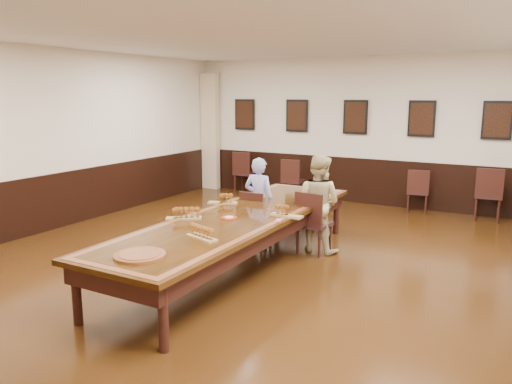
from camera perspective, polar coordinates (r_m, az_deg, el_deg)
The scene contains 23 objects.
floor at distance 7.08m, azimuth -2.00°, elevation -8.73°, with size 8.00×10.00×0.02m, color black.
ceiling at distance 6.71m, azimuth -2.19°, elevation 18.09°, with size 8.00×10.00×0.02m, color white.
wall_back at distance 11.28m, azimuth 11.35°, elevation 6.89°, with size 8.00×0.02×3.20m, color #F5E5CD.
wall_left at distance 9.43m, azimuth -23.51°, elevation 5.38°, with size 0.02×10.00×3.20m, color #F5E5CD.
chair_man at distance 8.07m, azimuth 0.06°, elevation -2.90°, with size 0.41×0.45×0.88m, color black, non-canonical shape.
chair_woman at distance 7.67m, azimuth 6.69°, elevation -3.42°, with size 0.45×0.49×0.96m, color black, non-canonical shape.
spare_chair_a at distance 12.31m, azimuth -1.22°, elevation 2.31°, with size 0.47×0.52×1.01m, color black, non-canonical shape.
spare_chair_b at distance 11.39m, azimuth 4.28°, elevation 1.43°, with size 0.45×0.49×0.96m, color black, non-canonical shape.
spare_chair_c at distance 10.73m, azimuth 17.99°, elevation 0.15°, with size 0.42×0.46×0.90m, color black, non-canonical shape.
spare_chair_d at distance 10.54m, azimuth 25.03°, elevation -0.19°, with size 0.48×0.53×1.03m, color black, non-canonical shape.
person_man at distance 8.09m, azimuth 0.35°, elevation -0.96°, with size 0.51×0.34×1.40m, color #4F5AC6.
person_woman at distance 7.69m, azimuth 7.09°, elevation -1.30°, with size 0.75×0.58×1.50m, color tan.
pink_phone at distance 6.62m, azimuth 2.60°, elevation -3.23°, with size 0.07×0.15×0.01m, color #EF4F8F.
curtain at distance 12.78m, azimuth -5.26°, elevation 6.86°, with size 0.45×0.18×2.90m, color beige.
wainscoting at distance 6.93m, azimuth -2.03°, elevation -4.76°, with size 8.00×10.00×1.00m.
conference_table at distance 6.90m, azimuth -2.03°, elevation -3.87°, with size 1.40×5.00×0.76m.
posters at distance 11.19m, azimuth 11.29°, elevation 8.40°, with size 6.14×0.04×0.74m.
flight_a at distance 7.59m, azimuth -3.71°, elevation -0.82°, with size 0.47×0.28×0.17m.
flight_b at distance 6.81m, azimuth 3.31°, elevation -2.19°, with size 0.46×0.15×0.17m.
flight_c at distance 6.71m, azimuth -8.17°, elevation -2.47°, with size 0.47×0.38×0.18m.
flight_d at distance 5.80m, azimuth -6.23°, elevation -4.64°, with size 0.46×0.26×0.17m.
red_plate_grp at distance 6.71m, azimuth -3.11°, elevation -2.98°, with size 0.22×0.22×0.03m.
carved_platter at distance 5.30m, azimuth -13.14°, elevation -7.07°, with size 0.61×0.61×0.04m.
Camera 1 is at (3.46, -5.69, 2.40)m, focal length 35.00 mm.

